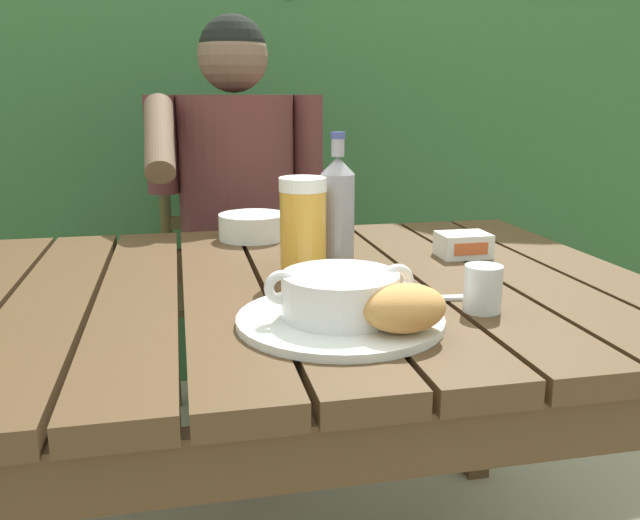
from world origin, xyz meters
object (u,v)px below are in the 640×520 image
at_px(chair_near_diner, 235,277).
at_px(water_glass_small, 483,288).
at_px(serving_plate, 340,320).
at_px(bread_roll, 405,308).
at_px(table_knife, 415,298).
at_px(butter_tub, 463,245).
at_px(beer_bottle, 337,211).
at_px(soup_bowl, 340,293).
at_px(beer_glass, 303,227).
at_px(person_eating, 238,209).
at_px(diner_bowl, 253,226).

height_order(chair_near_diner, water_glass_small, chair_near_diner).
bearing_deg(serving_plate, water_glass_small, 2.65).
distance_m(chair_near_diner, water_glass_small, 1.20).
xyz_separation_m(bread_roll, table_knife, (0.07, 0.16, -0.04)).
distance_m(serving_plate, butter_tub, 0.48).
distance_m(chair_near_diner, beer_bottle, 0.91).
bearing_deg(serving_plate, chair_near_diner, 92.88).
xyz_separation_m(soup_bowl, table_knife, (0.14, 0.08, -0.04)).
height_order(serving_plate, soup_bowl, soup_bowl).
xyz_separation_m(bread_roll, water_glass_small, (0.16, 0.09, -0.01)).
relative_size(beer_glass, table_knife, 1.16).
bearing_deg(person_eating, water_glass_small, -73.14).
bearing_deg(beer_glass, diner_bowl, 99.08).
height_order(chair_near_diner, beer_glass, chair_near_diner).
relative_size(beer_bottle, diner_bowl, 1.66).
xyz_separation_m(person_eating, butter_tub, (0.40, -0.61, 0.01)).
xyz_separation_m(serving_plate, bread_roll, (0.07, -0.08, 0.04)).
distance_m(chair_near_diner, table_knife, 1.11).
distance_m(serving_plate, diner_bowl, 0.60).
bearing_deg(serving_plate, butter_tub, 45.21).
height_order(beer_bottle, diner_bowl, beer_bottle).
bearing_deg(butter_tub, beer_glass, -167.30).
height_order(bread_roll, diner_bowl, bread_roll).
xyz_separation_m(bread_roll, diner_bowl, (-0.13, 0.68, -0.02)).
height_order(soup_bowl, bread_roll, soup_bowl).
bearing_deg(diner_bowl, beer_glass, -80.92).
bearing_deg(soup_bowl, chair_near_diner, 92.88).
distance_m(water_glass_small, table_knife, 0.11).
height_order(chair_near_diner, person_eating, person_eating).
bearing_deg(serving_plate, soup_bowl, 180.00).
relative_size(water_glass_small, diner_bowl, 0.47).
bearing_deg(butter_tub, table_knife, -126.89).
height_order(soup_bowl, butter_tub, soup_bowl).
xyz_separation_m(chair_near_diner, butter_tub, (0.40, -0.80, 0.26)).
xyz_separation_m(serving_plate, beer_bottle, (0.07, 0.31, 0.10)).
xyz_separation_m(chair_near_diner, person_eating, (-0.00, -0.20, 0.25)).
bearing_deg(table_knife, serving_plate, -150.84).
bearing_deg(person_eating, bread_roll, -82.85).
distance_m(beer_bottle, butter_tub, 0.29).
distance_m(bread_roll, table_knife, 0.18).
height_order(soup_bowl, water_glass_small, soup_bowl).
relative_size(bread_roll, table_knife, 0.84).
relative_size(soup_bowl, water_glass_small, 3.05).
bearing_deg(table_knife, water_glass_small, -40.49).
bearing_deg(butter_tub, beer_bottle, -172.75).
relative_size(person_eating, beer_bottle, 4.92).
distance_m(person_eating, table_knife, 0.89).
bearing_deg(water_glass_small, soup_bowl, -177.35).
height_order(water_glass_small, butter_tub, water_glass_small).
relative_size(person_eating, soup_bowl, 5.73).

